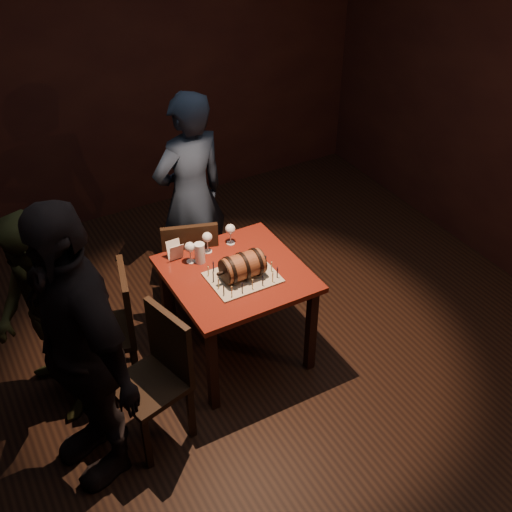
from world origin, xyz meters
name	(u,v)px	position (x,y,z in m)	size (l,w,h in m)	color
room_shell	(248,203)	(0.00, 0.00, 1.40)	(5.04, 5.04, 2.80)	black
pub_table	(236,284)	(0.01, 0.20, 0.64)	(0.90, 0.90, 0.75)	#4D120C
cake_board	(243,277)	(0.02, 0.11, 0.76)	(0.45, 0.35, 0.01)	#A49A84
barrel_cake	(243,266)	(0.01, 0.11, 0.85)	(0.33, 0.19, 0.19)	brown
birthday_candles	(243,272)	(0.02, 0.11, 0.80)	(0.40, 0.30, 0.09)	#E6D389
wine_glass_left	(190,248)	(-0.21, 0.45, 0.87)	(0.07, 0.07, 0.16)	silver
wine_glass_mid	(207,238)	(-0.06, 0.50, 0.87)	(0.07, 0.07, 0.16)	silver
wine_glass_right	(230,230)	(0.13, 0.51, 0.87)	(0.07, 0.07, 0.16)	silver
pint_of_ale	(200,253)	(-0.15, 0.42, 0.82)	(0.07, 0.07, 0.15)	silver
menu_card	(175,251)	(-0.29, 0.53, 0.81)	(0.10, 0.05, 0.13)	white
chair_back	(191,265)	(-0.11, 0.70, 0.52)	(0.51, 0.51, 0.93)	black
chair_left_rear	(114,324)	(-0.82, 0.35, 0.52)	(0.48, 0.48, 0.93)	black
chair_left_front	(159,371)	(-0.73, -0.19, 0.52)	(0.49, 0.49, 0.93)	black
person_back	(191,197)	(0.08, 1.08, 0.85)	(0.62, 0.41, 1.70)	#1A2334
person_left_rear	(43,321)	(-1.25, 0.35, 0.74)	(0.72, 0.56, 1.47)	#3C4221
person_left_front	(79,348)	(-1.16, -0.20, 0.93)	(1.09, 0.45, 1.86)	black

